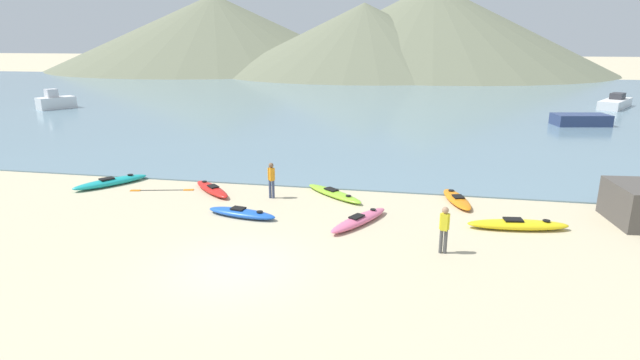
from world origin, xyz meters
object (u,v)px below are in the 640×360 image
Objects in this scene: loose_paddle at (162,190)px; moored_boat_1 at (581,120)px; kayak_on_sand_4 at (334,193)px; kayak_on_sand_0 at (212,189)px; moored_boat_2 at (56,102)px; kayak_on_sand_1 at (111,182)px; moored_boat_0 at (615,103)px; kayak_on_sand_3 at (457,199)px; person_near_waterline at (271,178)px; person_near_foreground at (444,227)px; kayak_on_sand_5 at (518,225)px; kayak_on_sand_6 at (242,213)px; kayak_on_sand_2 at (359,220)px.

moored_boat_1 is at bearing 43.15° from loose_paddle.
moored_boat_1 reaches higher than kayak_on_sand_4.
kayak_on_sand_0 is 0.60× the size of moored_boat_1.
moored_boat_2 is (-30.55, 21.98, 0.59)m from kayak_on_sand_4.
kayak_on_sand_1 is 46.39m from moored_boat_0.
kayak_on_sand_3 is at bearing 1.67° from kayak_on_sand_4.
person_near_waterline is 5.17m from loose_paddle.
person_near_waterline is (-6.84, 4.40, 0.00)m from person_near_foreground.
kayak_on_sand_5 is at bearing -33.15° from moored_boat_2.
loose_paddle is (-23.36, -21.90, -0.47)m from moored_boat_1.
kayak_on_sand_1 is at bearing 174.05° from loose_paddle.
kayak_on_sand_6 reaches higher than kayak_on_sand_4.
kayak_on_sand_3 is 3.30m from kayak_on_sand_5.
person_near_foreground is at bearing -37.89° from moored_boat_2.
kayak_on_sand_2 is at bearing -38.10° from moored_boat_2.
kayak_on_sand_5 is (7.00, -2.55, 0.05)m from kayak_on_sand_4.
moored_boat_1 is (10.63, 21.11, 0.35)m from kayak_on_sand_3.
moored_boat_0 is 2.20× the size of loose_paddle.
kayak_on_sand_6 is (-10.00, -0.64, -0.02)m from kayak_on_sand_5.
moored_boat_0 reaches higher than loose_paddle.
kayak_on_sand_0 is 4.96m from kayak_on_sand_1.
person_near_waterline is (-2.53, -0.76, 0.75)m from kayak_on_sand_4.
kayak_on_sand_0 is at bearing -175.28° from kayak_on_sand_4.
person_near_waterline is 0.56× the size of loose_paddle.
kayak_on_sand_6 reaches higher than kayak_on_sand_0.
person_near_waterline reaches higher than person_near_foreground.
kayak_on_sand_1 is 0.89× the size of moored_boat_2.
moored_boat_2 reaches higher than kayak_on_sand_1.
kayak_on_sand_0 is at bearing 158.52° from kayak_on_sand_2.
person_near_foreground reaches higher than kayak_on_sand_1.
kayak_on_sand_4 is at bearing -123.95° from moored_boat_0.
kayak_on_sand_6 is at bearing -179.03° from kayak_on_sand_2.
kayak_on_sand_6 is at bearing -157.59° from kayak_on_sand_3.
person_near_foreground is (2.87, -2.04, 0.72)m from kayak_on_sand_2.
kayak_on_sand_6 is 0.48× the size of moored_boat_0.
kayak_on_sand_1 is 7.83m from kayak_on_sand_6.
kayak_on_sand_2 is 5.58m from kayak_on_sand_5.
kayak_on_sand_6 is at bearing -133.21° from kayak_on_sand_4.
person_near_waterline is 41.66m from moored_boat_0.
kayak_on_sand_5 is 9.72m from person_near_waterline.
kayak_on_sand_4 is 0.84× the size of kayak_on_sand_5.
kayak_on_sand_1 is 12.07m from kayak_on_sand_2.
moored_boat_0 is at bearing 62.53° from kayak_on_sand_3.
kayak_on_sand_5 is at bearing 3.65° from kayak_on_sand_6.
moored_boat_0 is 1.69× the size of moored_boat_2.
moored_boat_2 is at bearing 140.95° from person_near_waterline.
moored_boat_0 is at bearing 64.92° from person_near_foreground.
kayak_on_sand_4 is 7.65m from loose_paddle.
kayak_on_sand_6 is at bearing -127.46° from moored_boat_1.
kayak_on_sand_3 is 1.04× the size of loose_paddle.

